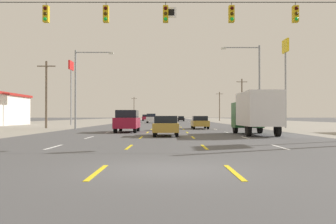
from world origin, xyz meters
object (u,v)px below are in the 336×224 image
(sedan_center_turn_nearest, at_px, (168,126))
(sedan_inner_right_farther, at_px, (183,119))
(pole_sign_right_row_1, at_px, (287,62))
(streetlight_left_row_0, at_px, (82,83))
(pole_sign_left_row_1, at_px, (73,76))
(suv_inner_left_mid, at_px, (129,121))
(hatchback_center_turn_distant_a, at_px, (170,118))
(suv_inner_left_far, at_px, (153,118))
(streetlight_right_row_0, at_px, (257,80))
(sedan_inner_right_midfar, at_px, (202,122))
(suv_far_left_farthest, at_px, (147,117))
(box_truck_far_right_near, at_px, (257,111))

(sedan_center_turn_nearest, relative_size, sedan_inner_right_farther, 1.00)
(pole_sign_right_row_1, bearing_deg, streetlight_left_row_0, -167.12)
(pole_sign_left_row_1, xyz_separation_m, streetlight_left_row_0, (6.05, -18.76, -2.80))
(suv_inner_left_mid, distance_m, hatchback_center_turn_distant_a, 107.13)
(suv_inner_left_mid, xyz_separation_m, pole_sign_right_row_1, (18.49, 12.61, 7.29))
(sedan_inner_right_farther, xyz_separation_m, pole_sign_right_row_1, (11.17, -55.58, 7.56))
(suv_inner_left_far, xyz_separation_m, pole_sign_left_row_1, (-12.22, -18.47, 6.91))
(streetlight_right_row_0, bearing_deg, sedan_inner_right_farther, 95.59)
(sedan_inner_right_midfar, xyz_separation_m, streetlight_right_row_0, (6.01, -1.31, 4.66))
(suv_inner_left_far, bearing_deg, suv_inner_left_mid, -90.16)
(sedan_inner_right_farther, distance_m, suv_far_left_farthest, 18.16)
(sedan_center_turn_nearest, xyz_separation_m, box_truck_far_right_near, (6.86, 1.18, 1.08))
(suv_inner_left_far, height_order, pole_sign_left_row_1, pole_sign_left_row_1)
(suv_inner_left_far, distance_m, pole_sign_left_row_1, 23.20)
(suv_far_left_farthest, bearing_deg, streetlight_left_row_0, -91.91)
(hatchback_center_turn_distant_a, xyz_separation_m, pole_sign_left_row_1, (-15.80, -81.30, 7.16))
(box_truck_far_right_near, height_order, hatchback_center_turn_distant_a, box_truck_far_right_near)
(sedan_inner_right_farther, relative_size, streetlight_left_row_0, 0.52)
(sedan_inner_right_farther, xyz_separation_m, streetlight_left_row_0, (-13.37, -61.19, 4.38))
(box_truck_far_right_near, bearing_deg, pole_sign_left_row_1, 126.09)
(streetlight_right_row_0, bearing_deg, streetlight_left_row_0, 180.00)
(sedan_inner_right_midfar, bearing_deg, sedan_center_turn_nearest, -104.53)
(sedan_center_turn_nearest, relative_size, suv_inner_left_far, 0.92)
(box_truck_far_right_near, xyz_separation_m, streetlight_right_row_0, (2.93, 12.07, 3.58))
(sedan_inner_right_farther, height_order, streetlight_left_row_0, streetlight_left_row_0)
(sedan_center_turn_nearest, distance_m, sedan_inner_right_midfar, 15.05)
(sedan_inner_right_midfar, distance_m, suv_inner_left_far, 36.62)
(sedan_inner_right_midfar, bearing_deg, pole_sign_left_row_1, 138.02)
(pole_sign_left_row_1, bearing_deg, suv_far_left_farthest, 81.45)
(pole_sign_left_row_1, bearing_deg, suv_inner_left_mid, -64.85)
(sedan_inner_right_farther, relative_size, pole_sign_right_row_1, 0.40)
(suv_inner_left_far, relative_size, pole_sign_left_row_1, 0.47)
(pole_sign_right_row_1, bearing_deg, sedan_center_turn_nearest, -128.44)
(pole_sign_left_row_1, bearing_deg, box_truck_far_right_near, -53.91)
(hatchback_center_turn_distant_a, bearing_deg, suv_far_left_farthest, -106.56)
(suv_inner_left_far, xyz_separation_m, pole_sign_right_row_1, (18.36, -31.62, 7.29))
(suv_far_left_farthest, xyz_separation_m, streetlight_right_row_0, (16.83, -75.75, 4.39))
(sedan_inner_right_midfar, xyz_separation_m, suv_inner_left_far, (-7.17, 35.91, 0.27))
(sedan_center_turn_nearest, xyz_separation_m, suv_inner_left_mid, (-3.52, 6.25, 0.27))
(streetlight_left_row_0, bearing_deg, sedan_inner_right_farther, 77.68)
(box_truck_far_right_near, distance_m, pole_sign_left_row_1, 38.64)
(sedan_inner_right_farther, distance_m, streetlight_right_row_0, 61.66)
(sedan_center_turn_nearest, bearing_deg, hatchback_center_turn_distant_a, 89.91)
(suv_far_left_farthest, bearing_deg, streetlight_right_row_0, -77.47)
(suv_inner_left_far, bearing_deg, suv_far_left_farthest, 95.41)
(sedan_inner_right_midfar, xyz_separation_m, pole_sign_right_row_1, (11.19, 4.29, 7.56))
(suv_inner_left_mid, bearing_deg, sedan_inner_right_midfar, 48.73)
(suv_inner_left_mid, distance_m, pole_sign_right_row_1, 23.54)
(hatchback_center_turn_distant_a, bearing_deg, streetlight_left_row_0, -95.57)
(hatchback_center_turn_distant_a, distance_m, pole_sign_left_row_1, 83.13)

